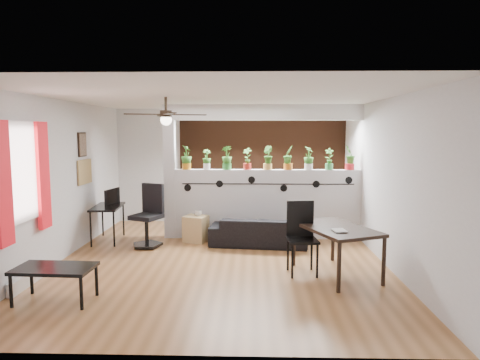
# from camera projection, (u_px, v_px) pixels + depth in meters

# --- Properties ---
(room_shell) EXTENTS (6.30, 7.10, 2.90)m
(room_shell) POSITION_uv_depth(u_px,v_px,m) (221.00, 181.00, 6.83)
(room_shell) COLOR brown
(room_shell) RESTS_ON ground
(partition_wall) EXTENTS (3.60, 0.18, 1.35)m
(partition_wall) POSITION_uv_depth(u_px,v_px,m) (267.00, 204.00, 8.36)
(partition_wall) COLOR #BCBCC1
(partition_wall) RESTS_ON ground
(ceiling_header) EXTENTS (3.60, 0.18, 0.30)m
(ceiling_header) POSITION_uv_depth(u_px,v_px,m) (268.00, 112.00, 8.16)
(ceiling_header) COLOR silver
(ceiling_header) RESTS_ON room_shell
(pier_column) EXTENTS (0.22, 0.20, 2.60)m
(pier_column) POSITION_uv_depth(u_px,v_px,m) (170.00, 172.00, 8.35)
(pier_column) COLOR #BCBCC1
(pier_column) RESTS_ON ground
(brick_panel) EXTENTS (3.90, 0.05, 2.60)m
(brick_panel) POSITION_uv_depth(u_px,v_px,m) (265.00, 166.00, 9.75)
(brick_panel) COLOR brown
(brick_panel) RESTS_ON ground
(vine_decal) EXTENTS (3.31, 0.01, 0.30)m
(vine_decal) POSITION_uv_depth(u_px,v_px,m) (268.00, 184.00, 8.22)
(vine_decal) COLOR black
(vine_decal) RESTS_ON partition_wall
(window_assembly) EXTENTS (0.09, 1.30, 1.55)m
(window_assembly) POSITION_uv_depth(u_px,v_px,m) (22.00, 175.00, 5.68)
(window_assembly) COLOR white
(window_assembly) RESTS_ON room_shell
(baseboard_heater) EXTENTS (0.08, 1.00, 0.18)m
(baseboard_heater) POSITION_uv_depth(u_px,v_px,m) (30.00, 278.00, 5.84)
(baseboard_heater) COLOR silver
(baseboard_heater) RESTS_ON ground
(corkboard) EXTENTS (0.03, 0.60, 0.45)m
(corkboard) POSITION_uv_depth(u_px,v_px,m) (85.00, 172.00, 7.84)
(corkboard) COLOR olive
(corkboard) RESTS_ON room_shell
(framed_art) EXTENTS (0.03, 0.34, 0.44)m
(framed_art) POSITION_uv_depth(u_px,v_px,m) (82.00, 145.00, 7.73)
(framed_art) COLOR #8C7259
(framed_art) RESTS_ON room_shell
(ceiling_fan) EXTENTS (1.19, 1.19, 0.43)m
(ceiling_fan) POSITION_uv_depth(u_px,v_px,m) (166.00, 116.00, 6.44)
(ceiling_fan) COLOR black
(ceiling_fan) RESTS_ON room_shell
(potted_plant_0) EXTENTS (0.29, 0.31, 0.47)m
(potted_plant_0) POSITION_uv_depth(u_px,v_px,m) (186.00, 157.00, 8.30)
(potted_plant_0) COLOR orange
(potted_plant_0) RESTS_ON partition_wall
(potted_plant_1) EXTENTS (0.24, 0.22, 0.39)m
(potted_plant_1) POSITION_uv_depth(u_px,v_px,m) (207.00, 159.00, 8.30)
(potted_plant_1) COLOR white
(potted_plant_1) RESTS_ON partition_wall
(potted_plant_2) EXTENTS (0.31, 0.29, 0.46)m
(potted_plant_2) POSITION_uv_depth(u_px,v_px,m) (227.00, 157.00, 8.28)
(potted_plant_2) COLOR #308433
(potted_plant_2) RESTS_ON partition_wall
(potted_plant_3) EXTENTS (0.27, 0.25, 0.42)m
(potted_plant_3) POSITION_uv_depth(u_px,v_px,m) (247.00, 158.00, 8.27)
(potted_plant_3) COLOR red
(potted_plant_3) RESTS_ON partition_wall
(potted_plant_4) EXTENTS (0.28, 0.30, 0.46)m
(potted_plant_4) POSITION_uv_depth(u_px,v_px,m) (268.00, 157.00, 8.26)
(potted_plant_4) COLOR gold
(potted_plant_4) RESTS_ON partition_wall
(potted_plant_5) EXTENTS (0.31, 0.32, 0.47)m
(potted_plant_5) POSITION_uv_depth(u_px,v_px,m) (288.00, 157.00, 8.25)
(potted_plant_5) COLOR #C96717
(potted_plant_5) RESTS_ON partition_wall
(potted_plant_6) EXTENTS (0.25, 0.28, 0.45)m
(potted_plant_6) POSITION_uv_depth(u_px,v_px,m) (309.00, 158.00, 8.24)
(potted_plant_6) COLOR silver
(potted_plant_6) RESTS_ON partition_wall
(potted_plant_7) EXTENTS (0.23, 0.19, 0.42)m
(potted_plant_7) POSITION_uv_depth(u_px,v_px,m) (329.00, 158.00, 8.23)
(potted_plant_7) COLOR #338C43
(potted_plant_7) RESTS_ON partition_wall
(potted_plant_8) EXTENTS (0.32, 0.32, 0.48)m
(potted_plant_8) POSITION_uv_depth(u_px,v_px,m) (350.00, 157.00, 8.21)
(potted_plant_8) COLOR red
(potted_plant_8) RESTS_ON partition_wall
(sofa) EXTENTS (1.75, 0.84, 0.50)m
(sofa) POSITION_uv_depth(u_px,v_px,m) (259.00, 232.00, 7.86)
(sofa) COLOR black
(sofa) RESTS_ON ground
(cube_shelf) EXTENTS (0.50, 0.47, 0.50)m
(cube_shelf) POSITION_uv_depth(u_px,v_px,m) (196.00, 229.00, 8.11)
(cube_shelf) COLOR tan
(cube_shelf) RESTS_ON ground
(cup) EXTENTS (0.17, 0.17, 0.10)m
(cup) POSITION_uv_depth(u_px,v_px,m) (198.00, 213.00, 8.08)
(cup) COLOR gray
(cup) RESTS_ON cube_shelf
(computer_desk) EXTENTS (0.58, 0.98, 0.68)m
(computer_desk) POSITION_uv_depth(u_px,v_px,m) (107.00, 209.00, 8.12)
(computer_desk) COLOR black
(computer_desk) RESTS_ON ground
(monitor) EXTENTS (0.30, 0.11, 0.17)m
(monitor) POSITION_uv_depth(u_px,v_px,m) (110.00, 200.00, 8.25)
(monitor) COLOR black
(monitor) RESTS_ON computer_desk
(office_chair) EXTENTS (0.61, 0.62, 1.12)m
(office_chair) POSITION_uv_depth(u_px,v_px,m) (149.00, 220.00, 7.75)
(office_chair) COLOR black
(office_chair) RESTS_ON ground
(dining_table) EXTENTS (1.24, 1.51, 0.71)m
(dining_table) POSITION_uv_depth(u_px,v_px,m) (336.00, 232.00, 6.18)
(dining_table) COLOR black
(dining_table) RESTS_ON ground
(book) EXTENTS (0.20, 0.25, 0.02)m
(book) POSITION_uv_depth(u_px,v_px,m) (333.00, 231.00, 5.88)
(book) COLOR gray
(book) RESTS_ON dining_table
(folding_chair) EXTENTS (0.46, 0.46, 1.06)m
(folding_chair) POSITION_uv_depth(u_px,v_px,m) (301.00, 231.00, 6.32)
(folding_chair) COLOR black
(folding_chair) RESTS_ON ground
(coffee_table) EXTENTS (0.96, 0.56, 0.44)m
(coffee_table) POSITION_uv_depth(u_px,v_px,m) (54.00, 270.00, 5.23)
(coffee_table) COLOR black
(coffee_table) RESTS_ON ground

